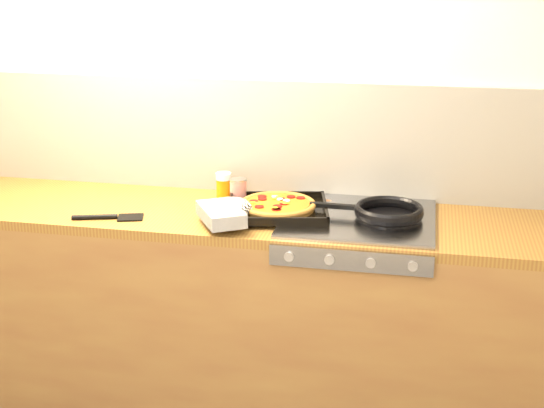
% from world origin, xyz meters
% --- Properties ---
extents(room_shell, '(3.20, 3.20, 3.20)m').
position_xyz_m(room_shell, '(0.00, 1.39, 1.15)').
color(room_shell, white).
rests_on(room_shell, ground).
extents(counter_run, '(3.20, 0.62, 0.90)m').
position_xyz_m(counter_run, '(0.00, 1.10, 0.45)').
color(counter_run, olive).
rests_on(counter_run, ground).
extents(stovetop, '(0.60, 0.56, 0.02)m').
position_xyz_m(stovetop, '(0.45, 1.10, 0.91)').
color(stovetop, gray).
rests_on(stovetop, counter_run).
extents(pizza_on_tray, '(0.54, 0.53, 0.07)m').
position_xyz_m(pizza_on_tray, '(0.07, 1.04, 0.94)').
color(pizza_on_tray, black).
rests_on(pizza_on_tray, stovetop).
extents(frying_pan, '(0.46, 0.28, 0.04)m').
position_xyz_m(frying_pan, '(0.56, 1.10, 0.94)').
color(frying_pan, black).
rests_on(frying_pan, stovetop).
extents(tomato_can, '(0.08, 0.08, 0.10)m').
position_xyz_m(tomato_can, '(-0.08, 1.22, 0.95)').
color(tomato_can, maroon).
rests_on(tomato_can, counter_run).
extents(juice_glass, '(0.07, 0.07, 0.11)m').
position_xyz_m(juice_glass, '(-0.15, 1.27, 0.96)').
color(juice_glass, '#C7700B').
rests_on(juice_glass, counter_run).
extents(wooden_spoon, '(0.30, 0.06, 0.02)m').
position_xyz_m(wooden_spoon, '(0.20, 1.27, 0.91)').
color(wooden_spoon, '#B2724B').
rests_on(wooden_spoon, counter_run).
extents(black_spatula, '(0.28, 0.13, 0.02)m').
position_xyz_m(black_spatula, '(-0.53, 0.91, 0.91)').
color(black_spatula, black).
rests_on(black_spatula, counter_run).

